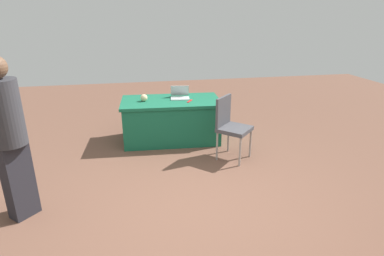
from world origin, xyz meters
TOP-DOWN VIEW (x-y plane):
  - ground_plane at (0.00, 0.00)m, footprint 14.40×14.40m
  - table_foreground at (-0.01, -2.15)m, footprint 1.73×1.00m
  - chair_tucked_right at (-0.79, -1.25)m, footprint 0.62×0.62m
  - person_presenter at (1.91, -0.26)m, footprint 0.48×0.48m
  - laptop_silver at (-0.18, -2.25)m, footprint 0.35×0.33m
  - yarn_ball at (0.45, -2.17)m, footprint 0.12×0.12m
  - scissors_red at (-0.31, -2.01)m, footprint 0.13×0.17m

SIDE VIEW (x-z plane):
  - ground_plane at x=0.00m, z-range 0.00..0.00m
  - table_foreground at x=-0.01m, z-range 0.00..0.73m
  - chair_tucked_right at x=-0.79m, z-range 0.07..1.03m
  - scissors_red at x=-0.31m, z-range 0.73..0.73m
  - laptop_silver at x=-0.18m, z-range 0.66..0.87m
  - yarn_ball at x=0.45m, z-range 0.73..0.84m
  - person_presenter at x=1.91m, z-range 0.11..1.87m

